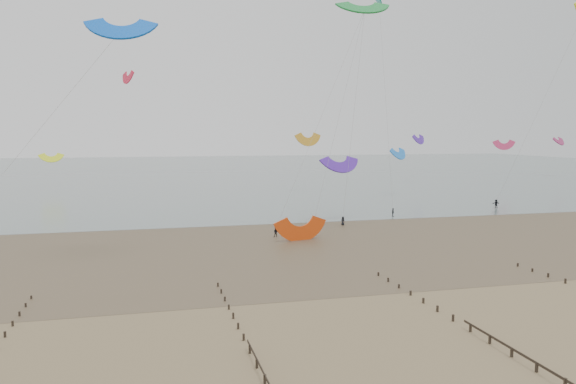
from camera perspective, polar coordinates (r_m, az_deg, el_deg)
The scene contains 5 objects.
ground at distance 52.24m, azimuth 10.39°, elevation -11.84°, with size 500.00×500.00×0.00m, color brown.
sea_and_shore at distance 82.84m, azimuth -2.23°, elevation -5.09°, with size 500.00×665.00×0.03m.
kitesurfers at distance 107.68m, azimuth 12.77°, elevation -2.21°, with size 147.67×21.98×1.87m.
grounded_kite at distance 84.05m, azimuth 1.30°, elevation -4.93°, with size 7.11×3.73×5.42m, color #E0430E, non-canonical shape.
kites_airborne at distance 135.14m, azimuth -10.88°, elevation 8.34°, with size 254.09×130.42×41.24m.
Camera 1 is at (-20.98, -45.12, 15.88)m, focal length 35.00 mm.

